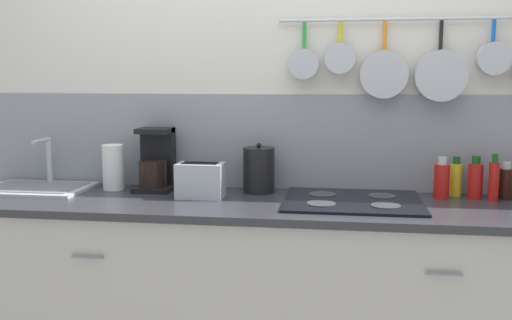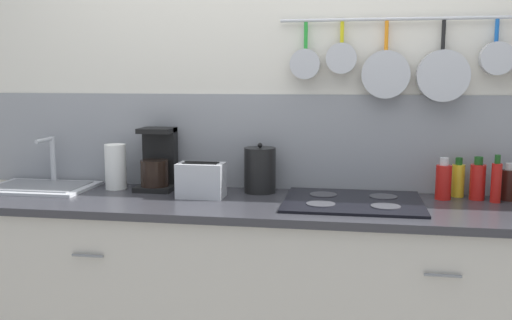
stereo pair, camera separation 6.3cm
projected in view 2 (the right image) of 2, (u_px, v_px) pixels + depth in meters
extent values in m
cube|color=silver|center=(278.00, 112.00, 2.85)|extent=(7.20, 0.06, 2.60)
cube|color=gray|center=(278.00, 141.00, 2.86)|extent=(7.20, 0.07, 0.47)
cylinder|color=#B7BABF|center=(428.00, 18.00, 2.61)|extent=(1.36, 0.02, 0.02)
cylinder|color=green|center=(306.00, 36.00, 2.72)|extent=(0.02, 0.02, 0.13)
cylinder|color=#B7BABF|center=(305.00, 64.00, 2.71)|extent=(0.14, 0.05, 0.14)
cylinder|color=gold|center=(342.00, 33.00, 2.69)|extent=(0.02, 0.02, 0.10)
cylinder|color=#B7BABF|center=(341.00, 58.00, 2.67)|extent=(0.14, 0.07, 0.14)
cylinder|color=orange|center=(386.00, 36.00, 2.65)|extent=(0.02, 0.02, 0.13)
cylinder|color=#B7BABF|center=(385.00, 74.00, 2.66)|extent=(0.22, 0.05, 0.22)
cylinder|color=black|center=(443.00, 35.00, 2.61)|extent=(0.02, 0.02, 0.13)
cylinder|color=#B7BABF|center=(443.00, 76.00, 2.60)|extent=(0.24, 0.07, 0.24)
cylinder|color=#1959B2|center=(497.00, 31.00, 2.57)|extent=(0.02, 0.02, 0.10)
cylinder|color=#B7BABF|center=(497.00, 58.00, 2.56)|extent=(0.15, 0.06, 0.15)
cube|color=#B7B2A8|center=(267.00, 303.00, 2.63)|extent=(2.89, 0.58, 0.88)
cylinder|color=slate|center=(88.00, 256.00, 2.41)|extent=(0.14, 0.01, 0.01)
cylinder|color=slate|center=(443.00, 276.00, 2.17)|extent=(0.14, 0.01, 0.01)
cube|color=#2D2D33|center=(267.00, 206.00, 2.56)|extent=(2.93, 0.62, 0.03)
cube|color=#B7BABF|center=(40.00, 187.00, 2.85)|extent=(0.51, 0.37, 0.01)
cube|color=slate|center=(40.00, 186.00, 2.85)|extent=(0.44, 0.30, 0.00)
cylinder|color=#B7BABF|center=(53.00, 160.00, 2.97)|extent=(0.03, 0.03, 0.25)
cylinder|color=#B7BABF|center=(44.00, 140.00, 2.88)|extent=(0.02, 0.15, 0.02)
cylinder|color=white|center=(116.00, 167.00, 2.85)|extent=(0.11, 0.11, 0.22)
cube|color=black|center=(157.00, 187.00, 2.83)|extent=(0.18, 0.20, 0.02)
cube|color=black|center=(160.00, 157.00, 2.88)|extent=(0.16, 0.07, 0.31)
cylinder|color=black|center=(155.00, 173.00, 2.80)|extent=(0.14, 0.14, 0.13)
cube|color=black|center=(157.00, 130.00, 2.81)|extent=(0.16, 0.15, 0.02)
cube|color=#B7BABF|center=(201.00, 180.00, 2.64)|extent=(0.22, 0.13, 0.16)
cube|color=black|center=(199.00, 163.00, 2.61)|extent=(0.16, 0.02, 0.00)
cube|color=black|center=(202.00, 162.00, 2.66)|extent=(0.16, 0.02, 0.00)
cube|color=black|center=(177.00, 173.00, 2.66)|extent=(0.02, 0.02, 0.02)
cylinder|color=black|center=(260.00, 170.00, 2.76)|extent=(0.15, 0.15, 0.22)
sphere|color=black|center=(260.00, 145.00, 2.74)|extent=(0.02, 0.02, 0.02)
cube|color=black|center=(353.00, 202.00, 2.54)|extent=(0.61, 0.51, 0.01)
cylinder|color=#38383D|center=(321.00, 204.00, 2.46)|extent=(0.13, 0.13, 0.00)
cylinder|color=#38383D|center=(386.00, 206.00, 2.41)|extent=(0.13, 0.13, 0.00)
cylinder|color=#38383D|center=(323.00, 194.00, 2.66)|extent=(0.13, 0.13, 0.00)
cylinder|color=#38383D|center=(383.00, 196.00, 2.61)|extent=(0.13, 0.13, 0.00)
cylinder|color=red|center=(443.00, 182.00, 2.60)|extent=(0.07, 0.07, 0.16)
cylinder|color=beige|center=(444.00, 161.00, 2.59)|extent=(0.04, 0.04, 0.03)
cylinder|color=yellow|center=(458.00, 181.00, 2.66)|extent=(0.06, 0.06, 0.15)
cylinder|color=#194C19|center=(459.00, 161.00, 2.65)|extent=(0.03, 0.03, 0.03)
cylinder|color=red|center=(477.00, 182.00, 2.60)|extent=(0.07, 0.07, 0.16)
cylinder|color=#194C19|center=(479.00, 161.00, 2.58)|extent=(0.04, 0.04, 0.04)
cylinder|color=red|center=(496.00, 183.00, 2.54)|extent=(0.05, 0.05, 0.18)
cylinder|color=#194C19|center=(498.00, 159.00, 2.52)|extent=(0.02, 0.02, 0.04)
cylinder|color=#33140F|center=(508.00, 185.00, 2.58)|extent=(0.07, 0.07, 0.14)
cylinder|color=beige|center=(510.00, 167.00, 2.57)|extent=(0.04, 0.04, 0.03)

